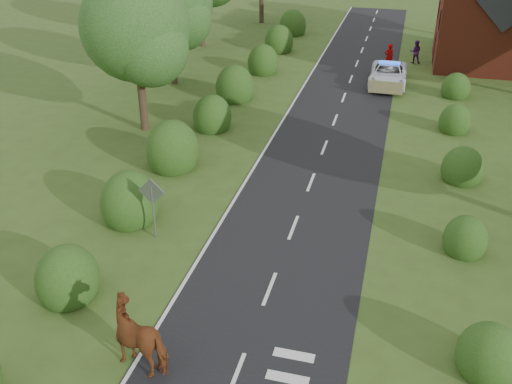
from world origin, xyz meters
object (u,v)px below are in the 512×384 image
(road_sign, at_px, (152,200))
(police_van, at_px, (388,75))
(cow, at_px, (144,338))
(pedestrian_purple, at_px, (416,52))
(pedestrian_red, at_px, (389,57))

(road_sign, height_order, police_van, road_sign)
(cow, xyz_separation_m, pedestrian_purple, (6.82, 33.36, 0.02))
(cow, xyz_separation_m, pedestrian_red, (4.97, 31.10, 0.10))
(road_sign, relative_size, police_van, 0.48)
(pedestrian_red, relative_size, pedestrian_purple, 1.10)
(road_sign, distance_m, police_van, 22.65)
(cow, relative_size, pedestrian_red, 1.26)
(police_van, bearing_deg, cow, -100.77)
(pedestrian_red, xyz_separation_m, pedestrian_purple, (1.85, 2.26, -0.08))
(pedestrian_purple, bearing_deg, cow, 74.75)
(cow, relative_size, pedestrian_purple, 1.38)
(pedestrian_purple, bearing_deg, road_sign, 67.76)
(pedestrian_red, height_order, pedestrian_purple, pedestrian_red)
(police_van, relative_size, pedestrian_red, 2.82)
(road_sign, distance_m, pedestrian_purple, 28.82)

